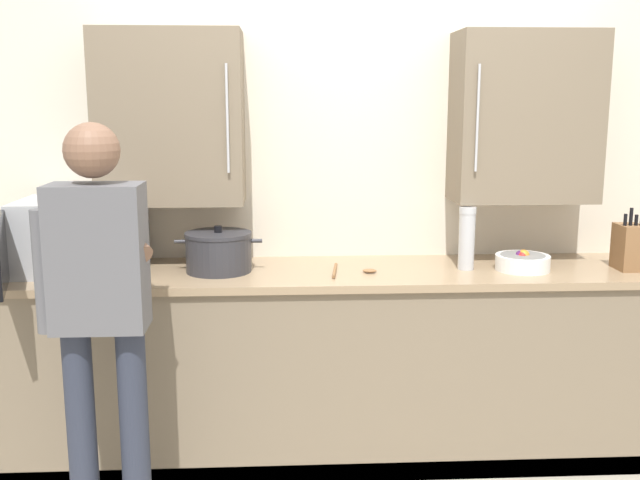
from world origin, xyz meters
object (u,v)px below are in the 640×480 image
(fruit_bowl, at_px, (523,261))
(knife_block, at_px, (629,247))
(thermos_flask, at_px, (467,238))
(wooden_spoon, at_px, (351,271))
(person_figure, at_px, (99,299))
(microwave_oven, at_px, (75,236))
(stock_pot, at_px, (219,252))

(fruit_bowl, distance_m, knife_block, 0.50)
(fruit_bowl, height_order, thermos_flask, thermos_flask)
(fruit_bowl, relative_size, wooden_spoon, 0.97)
(thermos_flask, bearing_deg, person_figure, -158.14)
(microwave_oven, xyz_separation_m, wooden_spoon, (1.26, -0.09, -0.16))
(microwave_oven, bearing_deg, fruit_bowl, -2.34)
(stock_pot, bearing_deg, knife_block, -1.76)
(microwave_oven, relative_size, fruit_bowl, 3.18)
(person_figure, bearing_deg, thermos_flask, 21.86)
(microwave_oven, distance_m, thermos_flask, 1.80)
(knife_block, bearing_deg, microwave_oven, 177.82)
(stock_pot, bearing_deg, microwave_oven, 176.62)
(person_figure, bearing_deg, stock_pot, 58.19)
(wooden_spoon, bearing_deg, fruit_bowl, 0.76)
(wooden_spoon, distance_m, person_figure, 1.15)
(knife_block, bearing_deg, fruit_bowl, 178.52)
(microwave_oven, relative_size, stock_pot, 1.99)
(thermos_flask, bearing_deg, microwave_oven, 178.30)
(microwave_oven, relative_size, thermos_flask, 2.71)
(stock_pot, xyz_separation_m, thermos_flask, (1.14, -0.01, 0.06))
(microwave_oven, height_order, person_figure, person_figure)
(knife_block, height_order, wooden_spoon, knife_block)
(fruit_bowl, distance_m, stock_pot, 1.40)
(fruit_bowl, xyz_separation_m, thermos_flask, (-0.26, 0.03, 0.11))
(microwave_oven, xyz_separation_m, fruit_bowl, (2.06, -0.08, -0.12))
(fruit_bowl, xyz_separation_m, wooden_spoon, (-0.80, -0.01, -0.03))
(wooden_spoon, height_order, person_figure, person_figure)
(fruit_bowl, bearing_deg, microwave_oven, 177.66)
(microwave_oven, bearing_deg, stock_pot, -3.38)
(fruit_bowl, bearing_deg, stock_pot, 178.14)
(wooden_spoon, xyz_separation_m, person_figure, (-0.99, -0.57, 0.04))
(thermos_flask, xyz_separation_m, knife_block, (0.75, -0.04, -0.04))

